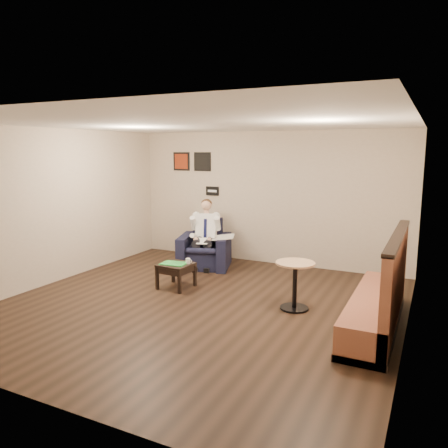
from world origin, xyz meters
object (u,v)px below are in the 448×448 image
at_px(side_table, 176,276).
at_px(smartphone, 183,262).
at_px(armchair, 205,244).
at_px(cafe_table, 295,286).
at_px(coffee_mug, 188,261).
at_px(banquette, 376,281).
at_px(seated_man, 203,237).
at_px(green_folder, 174,263).

relative_size(side_table, smartphone, 3.93).
distance_m(armchair, cafe_table, 2.87).
relative_size(armchair, smartphone, 7.41).
distance_m(side_table, smartphone, 0.28).
height_order(coffee_mug, banquette, banquette).
xyz_separation_m(armchair, seated_man, (0.04, -0.12, 0.18)).
bearing_deg(green_folder, armchair, 97.31).
height_order(armchair, green_folder, armchair).
height_order(armchair, side_table, armchair).
distance_m(seated_man, cafe_table, 2.79).
distance_m(seated_man, banquette, 3.92).
relative_size(green_folder, cafe_table, 0.59).
distance_m(banquette, cafe_table, 1.24).
bearing_deg(green_folder, cafe_table, -2.12).
height_order(seated_man, side_table, seated_man).
bearing_deg(cafe_table, armchair, 147.10).
bearing_deg(seated_man, side_table, -100.59).
xyz_separation_m(armchair, green_folder, (0.19, -1.48, -0.04)).
xyz_separation_m(seated_man, smartphone, (0.24, -1.19, -0.23)).
bearing_deg(seated_man, smartphone, -96.92).
relative_size(side_table, banquette, 0.21).
relative_size(armchair, seated_man, 0.75).
bearing_deg(armchair, smartphone, -96.26).
bearing_deg(banquette, coffee_mug, 172.90).
bearing_deg(cafe_table, banquette, -9.18).
relative_size(side_table, cafe_table, 0.72).
distance_m(seated_man, side_table, 1.42).
height_order(coffee_mug, cafe_table, cafe_table).
bearing_deg(coffee_mug, green_folder, -149.62).
distance_m(armchair, coffee_mug, 1.41).
bearing_deg(armchair, green_folder, -100.93).
height_order(armchair, smartphone, armchair).
xyz_separation_m(green_folder, cafe_table, (2.22, -0.08, -0.07)).
bearing_deg(cafe_table, side_table, 177.39).
bearing_deg(armchair, banquette, -44.18).
height_order(green_folder, smartphone, green_folder).
bearing_deg(green_folder, side_table, 30.38).
height_order(seated_man, banquette, seated_man).
height_order(seated_man, smartphone, seated_man).
height_order(smartphone, cafe_table, cafe_table).
relative_size(coffee_mug, smartphone, 0.68).
distance_m(green_folder, smartphone, 0.19).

